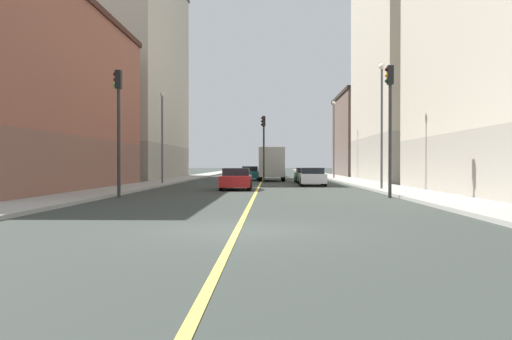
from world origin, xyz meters
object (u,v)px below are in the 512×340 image
object	(u,v)px
building_left_far	(380,135)
street_lamp_left_far	(334,132)
building_right_corner	(6,95)
car_green	(307,175)
car_teal	(250,173)
box_truck	(272,164)
traffic_light_left_near	(390,113)
building_left_mid	(423,57)
traffic_light_right_near	(118,116)
car_maroon	(276,172)
car_red	(236,179)
traffic_light_median_far	(264,139)
street_lamp_right_near	(162,128)
building_right_midblock	(124,74)
street_lamp_left_near	(382,113)
car_white	(312,177)

from	to	relation	value
building_left_far	street_lamp_left_far	xyz separation A→B (m)	(-7.58, -13.45, -0.40)
building_right_corner	car_green	size ratio (longest dim) A/B	5.70
car_teal	box_truck	bearing A→B (deg)	-54.18
traffic_light_left_near	car_green	xyz separation A→B (m)	(-2.60, 20.61, -3.45)
car_green	building_left_mid	bearing A→B (deg)	20.21
traffic_light_right_near	car_maroon	distance (m)	43.07
traffic_light_right_near	car_red	distance (m)	10.24
building_left_mid	car_teal	world-z (taller)	building_left_mid
traffic_light_left_near	box_truck	distance (m)	26.40
traffic_light_median_far	car_teal	xyz separation A→B (m)	(-1.47, 8.18, -3.10)
building_left_far	street_lamp_left_far	bearing A→B (deg)	-119.41
building_left_far	traffic_light_right_near	xyz separation A→B (m)	(-21.74, -44.54, -1.40)
traffic_light_left_near	street_lamp_right_near	world-z (taller)	street_lamp_right_near
building_left_far	building_right_midblock	xyz separation A→B (m)	(-30.30, -12.23, 6.14)
traffic_light_left_near	traffic_light_median_far	xyz separation A→B (m)	(-6.32, 20.55, -0.32)
street_lamp_left_far	building_right_midblock	bearing A→B (deg)	176.94
traffic_light_left_near	traffic_light_right_near	distance (m)	13.15
street_lamp_left_near	traffic_light_median_far	bearing A→B (deg)	118.01
street_lamp_left_near	car_red	bearing A→B (deg)	171.14
car_teal	car_red	xyz separation A→B (m)	(-0.12, -20.58, 0.00)
traffic_light_left_near	car_maroon	world-z (taller)	traffic_light_left_near
car_green	car_teal	size ratio (longest dim) A/B	0.97
traffic_light_left_near	car_white	distance (m)	14.99
building_left_mid	traffic_light_median_far	bearing A→B (deg)	-164.33
car_white	box_truck	bearing A→B (deg)	104.88
street_lamp_left_far	car_green	bearing A→B (deg)	-109.01
building_left_mid	building_right_corner	xyz separation A→B (m)	(-30.30, -18.70, -5.90)
building_left_mid	traffic_light_median_far	size ratio (longest dim) A/B	4.03
building_left_mid	car_teal	bearing A→B (deg)	166.31
box_truck	car_green	bearing A→B (deg)	-59.37
traffic_light_right_near	building_left_mid	bearing A→B (deg)	48.68
building_right_midblock	car_red	bearing A→B (deg)	-60.27
car_green	traffic_light_right_near	bearing A→B (deg)	-117.11
car_green	car_maroon	distance (m)	21.67
building_right_corner	car_red	world-z (taller)	building_right_corner
car_maroon	building_left_mid	bearing A→B (deg)	-52.08
traffic_light_right_near	traffic_light_median_far	bearing A→B (deg)	71.62
street_lamp_right_near	building_left_far	bearing A→B (deg)	52.02
traffic_light_right_near	street_lamp_right_near	bearing A→B (deg)	93.65
building_right_midblock	car_maroon	world-z (taller)	building_right_midblock
traffic_light_right_near	street_lamp_left_far	size ratio (longest dim) A/B	0.76
building_right_corner	street_lamp_right_near	xyz separation A→B (m)	(7.58, 9.40, -1.34)
building_left_far	car_teal	bearing A→B (deg)	-136.01
traffic_light_left_near	car_teal	distance (m)	29.96
building_right_midblock	car_white	bearing A→B (deg)	-43.19
car_maroon	box_truck	distance (m)	16.51
car_teal	car_white	xyz separation A→B (m)	(5.20, -14.36, -0.00)
street_lamp_left_far	car_maroon	world-z (taller)	street_lamp_left_far
building_left_far	building_right_midblock	distance (m)	33.25
building_right_midblock	car_maroon	size ratio (longest dim) A/B	5.43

